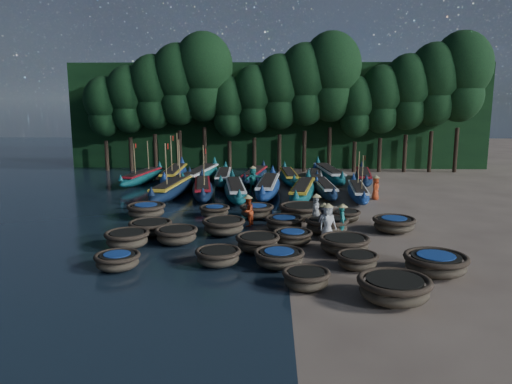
{
  "coord_description": "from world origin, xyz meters",
  "views": [
    {
      "loc": [
        -0.68,
        -25.91,
        6.65
      ],
      "look_at": [
        -1.53,
        2.62,
        1.3
      ],
      "focal_mm": 35.0,
      "sensor_mm": 36.0,
      "label": 1
    }
  ],
  "objects_px": {
    "fisherman_0": "(328,222)",
    "coracle_21": "(215,211)",
    "coracle_18": "(327,225)",
    "coracle_6": "(218,256)",
    "fisherman_6": "(376,187)",
    "fisherman_3": "(324,220)",
    "fisherman_1": "(342,219)",
    "coracle_17": "(284,223)",
    "long_boat_6": "(303,191)",
    "long_boat_14": "(289,177)",
    "coracle_4": "(394,288)",
    "coracle_3": "(306,278)",
    "long_boat_17": "(364,177)",
    "long_boat_9": "(142,177)",
    "fisherman_4": "(316,212)",
    "long_boat_11": "(200,175)",
    "coracle_22": "(257,211)",
    "fisherman_5": "(253,179)",
    "long_boat_15": "(316,178)",
    "long_boat_13": "(255,175)",
    "coracle_5": "(117,260)",
    "coracle_23": "(301,211)",
    "coracle_13": "(293,237)",
    "long_boat_16": "(329,174)",
    "long_boat_4": "(235,190)",
    "coracle_14": "(344,244)",
    "coracle_19": "(394,224)",
    "coracle_9": "(436,263)",
    "coracle_24": "(346,215)",
    "long_boat_3": "(203,189)",
    "coracle_16": "(224,226)",
    "long_boat_5": "(268,187)",
    "fisherman_2": "(248,210)",
    "long_boat_10": "(174,174)",
    "coracle_12": "(258,242)",
    "long_boat_8": "(358,192)",
    "coracle_7": "(279,258)",
    "coracle_11": "(176,235)",
    "long_boat_12": "(223,177)",
    "long_boat_2": "(173,188)",
    "coracle_8": "(357,260)"
  },
  "relations": [
    {
      "from": "coracle_21",
      "to": "coracle_3",
      "type": "bearing_deg",
      "value": -67.42
    },
    {
      "from": "coracle_6",
      "to": "coracle_14",
      "type": "height_order",
      "value": "coracle_14"
    },
    {
      "from": "coracle_4",
      "to": "coracle_3",
      "type": "bearing_deg",
      "value": 159.22
    },
    {
      "from": "long_boat_17",
      "to": "fisherman_5",
      "type": "relative_size",
      "value": 3.89
    },
    {
      "from": "fisherman_2",
      "to": "fisherman_4",
      "type": "height_order",
      "value": "fisherman_4"
    },
    {
      "from": "coracle_6",
      "to": "coracle_12",
      "type": "bearing_deg",
      "value": 50.21
    },
    {
      "from": "coracle_24",
      "to": "long_boat_16",
      "type": "xyz_separation_m",
      "value": [
        0.59,
        13.63,
        0.25
      ]
    },
    {
      "from": "coracle_9",
      "to": "coracle_23",
      "type": "relative_size",
      "value": 1.0
    },
    {
      "from": "fisherman_1",
      "to": "long_boat_15",
      "type": "bearing_deg",
      "value": 7.26
    },
    {
      "from": "fisherman_6",
      "to": "fisherman_3",
      "type": "bearing_deg",
      "value": -179.11
    },
    {
      "from": "coracle_22",
      "to": "long_boat_4",
      "type": "bearing_deg",
      "value": 105.63
    },
    {
      "from": "long_boat_8",
      "to": "long_boat_14",
      "type": "bearing_deg",
      "value": 128.56
    },
    {
      "from": "fisherman_1",
      "to": "coracle_17",
      "type": "bearing_deg",
      "value": 75.55
    },
    {
      "from": "long_boat_6",
      "to": "long_boat_14",
      "type": "height_order",
      "value": "long_boat_6"
    },
    {
      "from": "coracle_6",
      "to": "long_boat_3",
      "type": "distance_m",
      "value": 14.72
    },
    {
      "from": "coracle_13",
      "to": "long_boat_6",
      "type": "bearing_deg",
      "value": 83.99
    },
    {
      "from": "coracle_6",
      "to": "coracle_13",
      "type": "xyz_separation_m",
      "value": [
        3.14,
        3.09,
        -0.03
      ]
    },
    {
      "from": "coracle_17",
      "to": "long_boat_17",
      "type": "xyz_separation_m",
      "value": [
        6.72,
        14.82,
        0.11
      ]
    },
    {
      "from": "fisherman_0",
      "to": "coracle_21",
      "type": "bearing_deg",
      "value": 122.03
    },
    {
      "from": "long_boat_13",
      "to": "long_boat_15",
      "type": "relative_size",
      "value": 1.02
    },
    {
      "from": "long_boat_13",
      "to": "long_boat_11",
      "type": "bearing_deg",
      "value": -165.42
    },
    {
      "from": "long_boat_10",
      "to": "fisherman_5",
      "type": "xyz_separation_m",
      "value": [
        6.53,
        -3.97,
        0.31
      ]
    },
    {
      "from": "coracle_7",
      "to": "long_boat_13",
      "type": "bearing_deg",
      "value": 94.5
    },
    {
      "from": "long_boat_2",
      "to": "fisherman_5",
      "type": "relative_size",
      "value": 4.52
    },
    {
      "from": "coracle_9",
      "to": "coracle_16",
      "type": "height_order",
      "value": "same"
    },
    {
      "from": "coracle_5",
      "to": "coracle_9",
      "type": "relative_size",
      "value": 0.68
    },
    {
      "from": "long_boat_9",
      "to": "long_boat_11",
      "type": "bearing_deg",
      "value": 17.79
    },
    {
      "from": "coracle_17",
      "to": "long_boat_16",
      "type": "distance_m",
      "value": 16.09
    },
    {
      "from": "coracle_24",
      "to": "long_boat_3",
      "type": "relative_size",
      "value": 0.23
    },
    {
      "from": "fisherman_4",
      "to": "coracle_19",
      "type": "bearing_deg",
      "value": 100.44
    },
    {
      "from": "coracle_16",
      "to": "fisherman_4",
      "type": "height_order",
      "value": "fisherman_4"
    },
    {
      "from": "long_boat_6",
      "to": "coracle_3",
      "type": "bearing_deg",
      "value": -83.7
    },
    {
      "from": "coracle_3",
      "to": "long_boat_9",
      "type": "xyz_separation_m",
      "value": [
        -11.53,
        22.12,
        0.13
      ]
    },
    {
      "from": "coracle_21",
      "to": "long_boat_14",
      "type": "bearing_deg",
      "value": 69.0
    },
    {
      "from": "coracle_9",
      "to": "long_boat_8",
      "type": "relative_size",
      "value": 0.37
    },
    {
      "from": "coracle_14",
      "to": "coracle_23",
      "type": "height_order",
      "value": "coracle_23"
    },
    {
      "from": "fisherman_0",
      "to": "coracle_22",
      "type": "bearing_deg",
      "value": 108.1
    },
    {
      "from": "long_boat_9",
      "to": "fisherman_3",
      "type": "relative_size",
      "value": 4.29
    },
    {
      "from": "fisherman_4",
      "to": "fisherman_6",
      "type": "height_order",
      "value": "fisherman_4"
    },
    {
      "from": "fisherman_5",
      "to": "long_boat_15",
      "type": "bearing_deg",
      "value": -8.62
    },
    {
      "from": "long_boat_2",
      "to": "coracle_8",
      "type": "bearing_deg",
      "value": -48.71
    },
    {
      "from": "coracle_11",
      "to": "long_boat_17",
      "type": "relative_size",
      "value": 0.28
    },
    {
      "from": "long_boat_14",
      "to": "long_boat_16",
      "type": "distance_m",
      "value": 3.36
    },
    {
      "from": "long_boat_6",
      "to": "long_boat_14",
      "type": "bearing_deg",
      "value": 105.29
    },
    {
      "from": "long_boat_9",
      "to": "fisherman_4",
      "type": "relative_size",
      "value": 3.84
    },
    {
      "from": "long_boat_12",
      "to": "coracle_22",
      "type": "bearing_deg",
      "value": -78.09
    },
    {
      "from": "coracle_18",
      "to": "coracle_6",
      "type": "bearing_deg",
      "value": -134.67
    },
    {
      "from": "long_boat_5",
      "to": "long_boat_14",
      "type": "distance_m",
      "value": 5.47
    },
    {
      "from": "coracle_5",
      "to": "coracle_23",
      "type": "xyz_separation_m",
      "value": [
        7.73,
        8.62,
        0.09
      ]
    },
    {
      "from": "fisherman_2",
      "to": "long_boat_16",
      "type": "bearing_deg",
      "value": 176.77
    }
  ]
}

